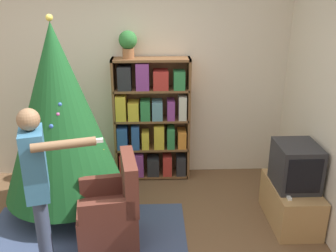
{
  "coord_description": "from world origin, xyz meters",
  "views": [
    {
      "loc": [
        0.34,
        -2.77,
        2.41
      ],
      "look_at": [
        0.48,
        0.85,
        1.05
      ],
      "focal_mm": 40.0,
      "sensor_mm": 36.0,
      "label": 1
    }
  ],
  "objects_px": {
    "bookshelf": "(151,121)",
    "standing_person": "(38,181)",
    "potted_plant": "(128,42)",
    "television": "(296,166)",
    "armchair": "(111,215)",
    "christmas_tree": "(59,113)"
  },
  "relations": [
    {
      "from": "bookshelf",
      "to": "standing_person",
      "type": "relative_size",
      "value": 1.04
    },
    {
      "from": "christmas_tree",
      "to": "standing_person",
      "type": "xyz_separation_m",
      "value": [
        0.04,
        -1.03,
        -0.25
      ]
    },
    {
      "from": "armchair",
      "to": "standing_person",
      "type": "xyz_separation_m",
      "value": [
        -0.53,
        -0.37,
        0.58
      ]
    },
    {
      "from": "television",
      "to": "christmas_tree",
      "type": "xyz_separation_m",
      "value": [
        -2.46,
        0.38,
        0.48
      ]
    },
    {
      "from": "christmas_tree",
      "to": "armchair",
      "type": "bearing_deg",
      "value": -49.29
    },
    {
      "from": "television",
      "to": "standing_person",
      "type": "relative_size",
      "value": 0.31
    },
    {
      "from": "bookshelf",
      "to": "standing_person",
      "type": "height_order",
      "value": "bookshelf"
    },
    {
      "from": "bookshelf",
      "to": "standing_person",
      "type": "bearing_deg",
      "value": -117.63
    },
    {
      "from": "bookshelf",
      "to": "potted_plant",
      "type": "relative_size",
      "value": 4.84
    },
    {
      "from": "television",
      "to": "bookshelf",
      "type": "bearing_deg",
      "value": 143.82
    },
    {
      "from": "bookshelf",
      "to": "christmas_tree",
      "type": "bearing_deg",
      "value": -143.07
    },
    {
      "from": "bookshelf",
      "to": "standing_person",
      "type": "xyz_separation_m",
      "value": [
        -0.92,
        -1.75,
        0.12
      ]
    },
    {
      "from": "christmas_tree",
      "to": "television",
      "type": "bearing_deg",
      "value": -8.7
    },
    {
      "from": "potted_plant",
      "to": "television",
      "type": "bearing_deg",
      "value": -32.14
    },
    {
      "from": "christmas_tree",
      "to": "potted_plant",
      "type": "height_order",
      "value": "christmas_tree"
    },
    {
      "from": "standing_person",
      "to": "potted_plant",
      "type": "relative_size",
      "value": 4.67
    },
    {
      "from": "television",
      "to": "christmas_tree",
      "type": "height_order",
      "value": "christmas_tree"
    },
    {
      "from": "potted_plant",
      "to": "bookshelf",
      "type": "bearing_deg",
      "value": -1.44
    },
    {
      "from": "potted_plant",
      "to": "armchair",
      "type": "bearing_deg",
      "value": -95.39
    },
    {
      "from": "television",
      "to": "armchair",
      "type": "relative_size",
      "value": 0.53
    },
    {
      "from": "standing_person",
      "to": "potted_plant",
      "type": "height_order",
      "value": "potted_plant"
    },
    {
      "from": "standing_person",
      "to": "potted_plant",
      "type": "xyz_separation_m",
      "value": [
        0.66,
        1.76,
        0.88
      ]
    }
  ]
}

